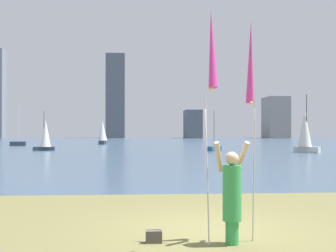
{
  "coord_description": "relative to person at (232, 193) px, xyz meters",
  "views": [
    {
      "loc": [
        -1.38,
        -8.87,
        2.1
      ],
      "look_at": [
        0.26,
        16.49,
        2.36
      ],
      "focal_mm": 45.0,
      "sensor_mm": 36.0,
      "label": 1
    }
  ],
  "objects": [
    {
      "name": "bag",
      "position": [
        -1.44,
        0.19,
        -0.82
      ],
      "size": [
        0.31,
        0.18,
        0.23
      ],
      "color": "#4C4742",
      "rests_on": "ground"
    },
    {
      "name": "sailboat_7",
      "position": [
        -18.3,
        50.51,
        -0.6
      ],
      "size": [
        2.08,
        1.07,
        5.42
      ],
      "color": "#333D51",
      "rests_on": "ground"
    },
    {
      "name": "kite_flag_left",
      "position": [
        -0.44,
        -0.42,
        2.52
      ],
      "size": [
        0.16,
        0.99,
        4.26
      ],
      "color": "#B2B2B7",
      "rests_on": "ground"
    },
    {
      "name": "skyline_tower_3",
      "position": [
        34.54,
        103.23,
        4.57
      ],
      "size": [
        5.68,
        7.83,
        11.01
      ],
      "color": "gray",
      "rests_on": "ground"
    },
    {
      "name": "sailboat_3",
      "position": [
        13.84,
        31.19,
        1.16
      ],
      "size": [
        2.01,
        2.33,
        5.49
      ],
      "color": "silver",
      "rests_on": "ground"
    },
    {
      "name": "kite_flag_right",
      "position": [
        0.44,
        0.34,
        2.41
      ],
      "size": [
        0.16,
        0.45,
        4.22
      ],
      "color": "#B2B2B7",
      "rests_on": "ground"
    },
    {
      "name": "sailboat_5",
      "position": [
        -11.59,
        36.76,
        0.65
      ],
      "size": [
        2.24,
        1.23,
        4.1
      ],
      "color": "#333D51",
      "rests_on": "ground"
    },
    {
      "name": "sailboat_4",
      "position": [
        5.75,
        34.61,
        -0.65
      ],
      "size": [
        1.68,
        1.66,
        4.12
      ],
      "color": "#2D6084",
      "rests_on": "ground"
    },
    {
      "name": "ground",
      "position": [
        -0.3,
        52.15,
        -0.99
      ],
      "size": [
        120.0,
        138.0,
        0.12
      ],
      "color": "brown"
    },
    {
      "name": "skyline_tower_1",
      "position": [
        -8.57,
        107.61,
        10.5
      ],
      "size": [
        5.1,
        4.4,
        22.87
      ],
      "color": "#565B66",
      "rests_on": "ground"
    },
    {
      "name": "skyline_tower_2",
      "position": [
        12.36,
        105.54,
        2.83
      ],
      "size": [
        4.37,
        7.9,
        7.53
      ],
      "color": "#565B66",
      "rests_on": "ground"
    },
    {
      "name": "person",
      "position": [
        0.0,
        0.0,
        0.0
      ],
      "size": [
        0.7,
        0.51,
        1.9
      ],
      "rotation": [
        0.0,
        0.0,
        0.09
      ],
      "color": "green",
      "rests_on": "ground"
    },
    {
      "name": "sailboat_6",
      "position": [
        -7.42,
        55.85,
        0.79
      ],
      "size": [
        1.47,
        2.82,
        4.85
      ],
      "color": "#333D51",
      "rests_on": "ground"
    }
  ]
}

